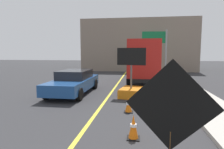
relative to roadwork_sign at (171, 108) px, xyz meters
name	(u,v)px	position (x,y,z in m)	size (l,w,h in m)	color
lane_center_stripe	(93,117)	(-2.28, 3.56, -1.47)	(0.14, 36.00, 0.01)	yellow
roadwork_sign	(171,108)	(0.00, 0.00, 0.00)	(1.60, 0.36, 2.33)	#593819
arrow_board_trailer	(131,88)	(-1.03, 7.39, -0.99)	(1.59, 1.94, 2.70)	orange
box_truck	(144,60)	(-0.26, 12.75, 0.34)	(2.51, 7.17, 3.35)	black
pickup_car	(74,82)	(-4.47, 7.71, -0.77)	(2.06, 5.08, 1.38)	navy
highway_guide_sign	(159,44)	(1.54, 19.23, 1.95)	(2.79, 0.28, 5.00)	gray
far_building_block	(138,46)	(-0.83, 26.21, 1.95)	(15.15, 8.82, 6.85)	gray
traffic_cone_near_sign	(133,127)	(-0.71, 1.91, -1.13)	(0.36, 0.36, 0.69)	black
traffic_cone_mid_lane	(129,105)	(-0.99, 4.38, -1.16)	(0.36, 0.36, 0.63)	black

